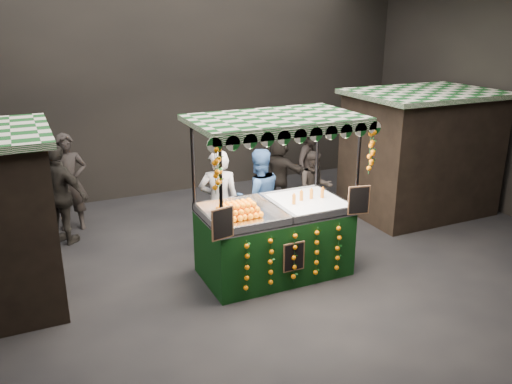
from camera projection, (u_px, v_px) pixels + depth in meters
name	position (u px, v px, depth m)	size (l,w,h in m)	color
ground	(264.00, 280.00, 8.50)	(12.00, 12.00, 0.00)	black
market_hall	(265.00, 67.00, 7.41)	(12.10, 10.10, 5.05)	black
neighbour_stall_right	(420.00, 152.00, 11.11)	(3.00, 2.20, 2.60)	black
juice_stall	(276.00, 228.00, 8.44)	(2.71, 1.60, 2.63)	black
vendor_grey	(219.00, 203.00, 9.14)	(0.82, 0.68, 1.92)	gray
vendor_blue	(258.00, 198.00, 9.51)	(0.93, 0.74, 1.84)	navy
shopper_0	(69.00, 182.00, 10.23)	(0.75, 0.53, 1.94)	#2B2522
shopper_1	(315.00, 188.00, 10.60)	(0.87, 0.76, 1.50)	#2D2724
shopper_2	(60.00, 196.00, 9.57)	(1.12, 1.09, 1.88)	#2B2823
shopper_3	(310.00, 161.00, 12.11)	(1.28, 1.21, 1.74)	#2E2825
shopper_5	(279.00, 170.00, 11.70)	(1.07, 1.50, 1.56)	#2B2623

